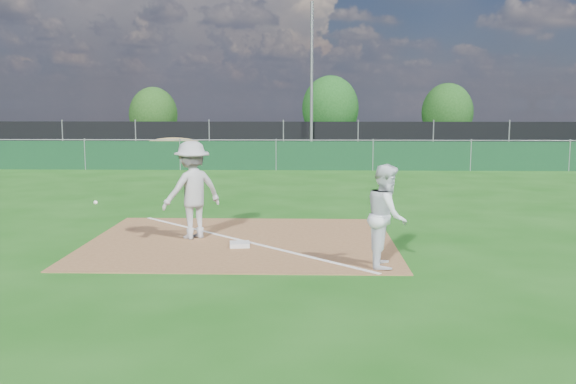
# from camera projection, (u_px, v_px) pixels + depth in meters

# --- Properties ---
(ground) EXTENTS (90.00, 90.00, 0.00)m
(ground) POSITION_uv_depth(u_px,v_px,m) (269.00, 185.00, 21.66)
(ground) COLOR #154F10
(ground) RESTS_ON ground
(infield_dirt) EXTENTS (6.00, 5.00, 0.02)m
(infield_dirt) POSITION_uv_depth(u_px,v_px,m) (241.00, 241.00, 12.75)
(infield_dirt) COLOR brown
(infield_dirt) RESTS_ON ground
(foul_line) EXTENTS (5.01, 5.01, 0.01)m
(foul_line) POSITION_uv_depth(u_px,v_px,m) (241.00, 240.00, 12.74)
(foul_line) COLOR white
(foul_line) RESTS_ON infield_dirt
(green_fence) EXTENTS (44.00, 0.05, 1.20)m
(green_fence) POSITION_uv_depth(u_px,v_px,m) (276.00, 156.00, 26.53)
(green_fence) COLOR #0E341B
(green_fence) RESTS_ON ground
(dirt_mound) EXTENTS (3.38, 2.60, 1.17)m
(dirt_mound) POSITION_uv_depth(u_px,v_px,m) (174.00, 150.00, 30.15)
(dirt_mound) COLOR olive
(dirt_mound) RESTS_ON ground
(black_fence) EXTENTS (46.00, 0.04, 1.80)m
(black_fence) POSITION_uv_depth(u_px,v_px,m) (283.00, 138.00, 34.41)
(black_fence) COLOR black
(black_fence) RESTS_ON ground
(parking_lot) EXTENTS (46.00, 9.00, 0.01)m
(parking_lot) POSITION_uv_depth(u_px,v_px,m) (287.00, 149.00, 39.49)
(parking_lot) COLOR black
(parking_lot) RESTS_ON ground
(light_pole) EXTENTS (0.16, 0.16, 8.00)m
(light_pole) POSITION_uv_depth(u_px,v_px,m) (312.00, 80.00, 33.65)
(light_pole) COLOR slate
(light_pole) RESTS_ON ground
(first_base) EXTENTS (0.42, 0.42, 0.08)m
(first_base) POSITION_uv_depth(u_px,v_px,m) (240.00, 244.00, 12.22)
(first_base) COLOR silver
(first_base) RESTS_ON infield_dirt
(play_at_first) EXTENTS (2.62, 1.36, 1.96)m
(play_at_first) POSITION_uv_depth(u_px,v_px,m) (192.00, 190.00, 12.87)
(play_at_first) COLOR #BBBBBD
(play_at_first) RESTS_ON infield_dirt
(runner) EXTENTS (0.73, 0.90, 1.73)m
(runner) POSITION_uv_depth(u_px,v_px,m) (387.00, 216.00, 10.68)
(runner) COLOR white
(runner) RESTS_ON ground
(car_left) EXTENTS (3.90, 1.57, 1.33)m
(car_left) POSITION_uv_depth(u_px,v_px,m) (174.00, 137.00, 39.96)
(car_left) COLOR #94969B
(car_left) RESTS_ON parking_lot
(car_mid) EXTENTS (4.34, 2.66, 1.35)m
(car_mid) POSITION_uv_depth(u_px,v_px,m) (260.00, 138.00, 39.25)
(car_mid) COLOR black
(car_mid) RESTS_ON parking_lot
(car_right) EXTENTS (5.06, 2.51, 1.41)m
(car_right) POSITION_uv_depth(u_px,v_px,m) (399.00, 138.00, 38.16)
(car_right) COLOR black
(car_right) RESTS_ON parking_lot
(tree_left) EXTENTS (3.30, 3.30, 3.91)m
(tree_left) POSITION_uv_depth(u_px,v_px,m) (153.00, 115.00, 44.16)
(tree_left) COLOR #382316
(tree_left) RESTS_ON ground
(tree_mid) EXTENTS (4.00, 4.00, 4.75)m
(tree_mid) POSITION_uv_depth(u_px,v_px,m) (330.00, 108.00, 45.45)
(tree_mid) COLOR #382316
(tree_mid) RESTS_ON ground
(tree_right) EXTENTS (3.54, 3.54, 4.20)m
(tree_right) POSITION_uv_depth(u_px,v_px,m) (447.00, 112.00, 44.58)
(tree_right) COLOR #382316
(tree_right) RESTS_ON ground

